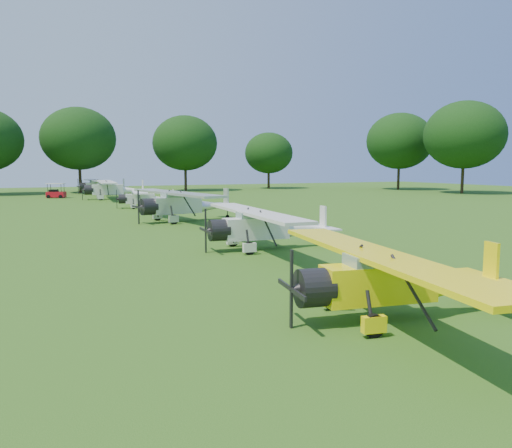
{
  "coord_description": "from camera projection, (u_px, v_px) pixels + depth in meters",
  "views": [
    {
      "loc": [
        -8.97,
        -23.59,
        4.09
      ],
      "look_at": [
        0.48,
        -2.62,
        1.4
      ],
      "focal_mm": 35.0,
      "sensor_mm": 36.0,
      "label": 1
    }
  ],
  "objects": [
    {
      "name": "aircraft_7",
      "position": [
        101.0,
        185.0,
        73.65
      ],
      "size": [
        7.08,
        11.28,
        2.22
      ],
      "rotation": [
        0.0,
        0.0,
        0.09
      ],
      "color": "silver",
      "rests_on": "ground"
    },
    {
      "name": "aircraft_6",
      "position": [
        112.0,
        188.0,
        61.02
      ],
      "size": [
        7.69,
        12.26,
        2.41
      ],
      "rotation": [
        0.0,
        0.0,
        -0.07
      ],
      "color": "white",
      "rests_on": "ground"
    },
    {
      "name": "aircraft_5",
      "position": [
        145.0,
        197.0,
        48.61
      ],
      "size": [
        5.84,
        9.25,
        1.82
      ],
      "rotation": [
        0.0,
        0.0,
        -0.15
      ],
      "color": "white",
      "rests_on": "ground"
    },
    {
      "name": "aircraft_2",
      "position": [
        395.0,
        276.0,
        13.28
      ],
      "size": [
        6.45,
        10.22,
        2.01
      ],
      "rotation": [
        0.0,
        0.0,
        -0.15
      ],
      "color": "#FFEA0A",
      "rests_on": "ground"
    },
    {
      "name": "aircraft_4",
      "position": [
        184.0,
        202.0,
        36.88
      ],
      "size": [
        7.73,
        12.22,
        2.4
      ],
      "rotation": [
        0.0,
        0.0,
        0.17
      ],
      "color": "silver",
      "rests_on": "ground"
    },
    {
      "name": "tree_belt",
      "position": [
        288.0,
        90.0,
        26.17
      ],
      "size": [
        137.36,
        130.27,
        14.52
      ],
      "color": "#301E12",
      "rests_on": "ground"
    },
    {
      "name": "aircraft_3",
      "position": [
        266.0,
        224.0,
        24.52
      ],
      "size": [
        6.68,
        10.64,
        2.09
      ],
      "rotation": [
        0.0,
        0.0,
        -0.06
      ],
      "color": "white",
      "rests_on": "ground"
    },
    {
      "name": "ground",
      "position": [
        226.0,
        246.0,
        25.5
      ],
      "size": [
        160.0,
        160.0,
        0.0
      ],
      "primitive_type": "plane",
      "color": "#1D4C13",
      "rests_on": "ground"
    },
    {
      "name": "golf_cart",
      "position": [
        56.0,
        193.0,
        63.56
      ],
      "size": [
        2.5,
        2.01,
        1.87
      ],
      "rotation": [
        0.0,
        0.0,
        -0.38
      ],
      "color": "red",
      "rests_on": "ground"
    }
  ]
}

